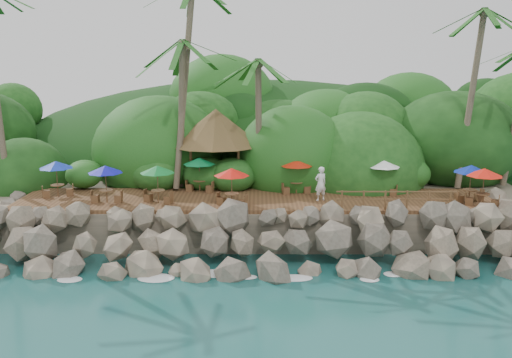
{
  "coord_description": "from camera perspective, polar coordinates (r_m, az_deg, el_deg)",
  "views": [
    {
      "loc": [
        0.12,
        -23.75,
        9.76
      ],
      "look_at": [
        0.0,
        6.0,
        3.4
      ],
      "focal_mm": 39.05,
      "sensor_mm": 36.0,
      "label": 1
    }
  ],
  "objects": [
    {
      "name": "land_base",
      "position": [
        40.69,
        0.06,
        -0.29
      ],
      "size": [
        32.0,
        25.2,
        2.1
      ],
      "primitive_type": "cube",
      "color": "gray",
      "rests_on": "ground"
    },
    {
      "name": "foam_line",
      "position": [
        25.94,
        -0.05,
        -9.96
      ],
      "size": [
        25.2,
        0.8,
        0.06
      ],
      "color": "white",
      "rests_on": "ground"
    },
    {
      "name": "jungle_hill",
      "position": [
        48.24,
        0.09,
        0.4
      ],
      "size": [
        44.8,
        28.0,
        15.4
      ],
      "primitive_type": "ellipsoid",
      "color": "#143811",
      "rests_on": "ground"
    },
    {
      "name": "palms",
      "position": [
        32.53,
        1.35,
        15.92
      ],
      "size": [
        36.12,
        6.63,
        13.25
      ],
      "color": "brown",
      "rests_on": "ground"
    },
    {
      "name": "dining_clusters",
      "position": [
        30.12,
        0.82,
        0.99
      ],
      "size": [
        24.72,
        5.06,
        2.01
      ],
      "color": "brown",
      "rests_on": "terrace"
    },
    {
      "name": "railing",
      "position": [
        29.09,
        14.17,
        -1.93
      ],
      "size": [
        6.1,
        0.1,
        1.0
      ],
      "color": "brown",
      "rests_on": "terrace"
    },
    {
      "name": "terrace",
      "position": [
        30.69,
        0.0,
        -2.19
      ],
      "size": [
        26.0,
        5.0,
        0.2
      ],
      "primitive_type": "cube",
      "color": "brown",
      "rests_on": "land_base"
    },
    {
      "name": "seawall",
      "position": [
        27.15,
        -0.04,
        -6.42
      ],
      "size": [
        29.0,
        4.0,
        2.3
      ],
      "primitive_type": null,
      "color": "gray",
      "rests_on": "ground"
    },
    {
      "name": "waiter",
      "position": [
        30.22,
        6.63,
        -0.48
      ],
      "size": [
        0.81,
        0.69,
        1.87
      ],
      "primitive_type": "imported",
      "rotation": [
        0.0,
        0.0,
        3.56
      ],
      "color": "white",
      "rests_on": "terrace"
    },
    {
      "name": "palapa",
      "position": [
        33.93,
        -4.13,
        5.32
      ],
      "size": [
        5.62,
        5.62,
        4.6
      ],
      "color": "brown",
      "rests_on": "ground"
    },
    {
      "name": "jungle_foliage",
      "position": [
        39.96,
        0.05,
        -2.07
      ],
      "size": [
        44.0,
        16.0,
        12.0
      ],
      "primitive_type": null,
      "color": "#143811",
      "rests_on": "ground"
    },
    {
      "name": "ground",
      "position": [
        25.67,
        -0.06,
        -10.27
      ],
      "size": [
        140.0,
        140.0,
        0.0
      ],
      "primitive_type": "plane",
      "color": "#19514F",
      "rests_on": "ground"
    }
  ]
}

